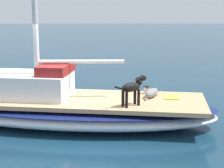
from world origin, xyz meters
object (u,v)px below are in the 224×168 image
at_px(dog_black, 132,88).
at_px(dog_grey, 152,93).
at_px(deck_towel, 172,97).
at_px(sailboat_main, 73,110).
at_px(deck_winch, 146,90).

relative_size(dog_black, dog_grey, 0.91).
bearing_deg(deck_towel, sailboat_main, 89.57).
bearing_deg(deck_towel, dog_black, 126.48).
xyz_separation_m(dog_black, deck_winch, (1.22, -0.46, -0.32)).
height_order(sailboat_main, deck_towel, deck_towel).
xyz_separation_m(dog_grey, deck_towel, (-0.07, -0.50, -0.09)).
relative_size(sailboat_main, dog_black, 9.36).
height_order(dog_black, deck_winch, dog_black).
bearing_deg(deck_winch, dog_grey, -164.77).
xyz_separation_m(sailboat_main, dog_grey, (0.05, -2.01, 0.43)).
distance_m(deck_winch, deck_towel, 0.75).
distance_m(dog_black, deck_towel, 1.38).
bearing_deg(deck_winch, dog_black, 159.48).
bearing_deg(dog_black, deck_towel, -53.52).
relative_size(sailboat_main, dog_grey, 8.50).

